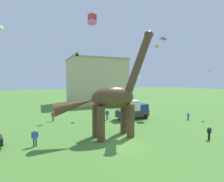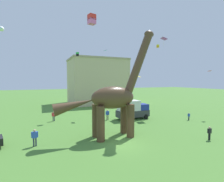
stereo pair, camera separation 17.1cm
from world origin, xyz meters
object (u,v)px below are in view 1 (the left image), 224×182
object	(u,v)px
kite_mid_right	(77,54)
person_photographer	(209,131)
parked_box_truck	(132,109)
kite_mid_center	(157,46)
kite_drifting	(139,77)
kite_high_left	(92,19)
person_far_spectator	(35,136)
person_near_flyer	(53,115)
dinosaur_sculpture	(113,98)
kite_apex	(209,71)
kite_near_low	(163,39)
person_vendor_side	(188,115)
person_strolling_adult	(107,114)
kite_mid_left	(105,50)

from	to	relation	value
kite_mid_right	person_photographer	bearing A→B (deg)	-58.24
parked_box_truck	kite_mid_center	bearing A→B (deg)	38.21
kite_drifting	kite_high_left	bearing A→B (deg)	-136.71
person_far_spectator	person_near_flyer	bearing A→B (deg)	15.51
dinosaur_sculpture	kite_apex	distance (m)	21.65
person_near_flyer	kite_near_low	size ratio (longest dim) A/B	0.88
person_far_spectator	kite_mid_center	size ratio (longest dim) A/B	2.36
kite_apex	kite_mid_center	world-z (taller)	kite_mid_center
person_vendor_side	person_strolling_adult	world-z (taller)	person_strolling_adult
kite_mid_center	person_far_spectator	bearing A→B (deg)	-148.47
person_photographer	kite_drifting	size ratio (longest dim) A/B	1.49
parked_box_truck	kite_mid_right	world-z (taller)	kite_mid_right
person_photographer	kite_near_low	size ratio (longest dim) A/B	0.80
parked_box_truck	kite_mid_left	distance (m)	12.35
person_photographer	kite_drifting	distance (m)	16.92
person_photographer	kite_high_left	distance (m)	17.39
kite_near_low	kite_mid_left	bearing A→B (deg)	164.02
person_far_spectator	kite_drifting	xyz separation A→B (m)	(18.56, 10.04, 6.31)
kite_high_left	parked_box_truck	bearing A→B (deg)	43.27
kite_apex	kite_mid_center	size ratio (longest dim) A/B	0.95
person_far_spectator	kite_mid_left	bearing A→B (deg)	-15.83
kite_drifting	parked_box_truck	bearing A→B (deg)	-136.68
dinosaur_sculpture	kite_mid_right	size ratio (longest dim) A/B	19.44
kite_apex	kite_high_left	world-z (taller)	kite_high_left
dinosaur_sculpture	kite_near_low	size ratio (longest dim) A/B	6.91
person_vendor_side	kite_near_low	distance (m)	15.67
person_photographer	kite_high_left	world-z (taller)	kite_high_left
person_strolling_adult	parked_box_truck	bearing A→B (deg)	-111.44
person_vendor_side	person_far_spectator	world-z (taller)	person_far_spectator
person_strolling_adult	kite_near_low	distance (m)	18.78
kite_mid_center	kite_mid_left	bearing A→B (deg)	-161.77
kite_mid_center	person_strolling_adult	bearing A→B (deg)	-151.02
person_strolling_adult	kite_mid_center	bearing A→B (deg)	-69.50
parked_box_truck	person_strolling_adult	bearing A→B (deg)	166.79
person_near_flyer	kite_mid_right	distance (m)	11.38
person_near_flyer	kite_high_left	world-z (taller)	kite_high_left
kite_high_left	kite_drifting	distance (m)	18.89
kite_mid_center	kite_mid_right	distance (m)	22.97
dinosaur_sculpture	kite_near_low	xyz separation A→B (m)	(15.18, 9.46, 10.29)
kite_mid_center	kite_mid_right	world-z (taller)	kite_mid_center
kite_apex	kite_near_low	distance (m)	10.48
person_far_spectator	kite_drifting	distance (m)	22.03
person_vendor_side	kite_apex	distance (m)	9.68
kite_near_low	parked_box_truck	bearing A→B (deg)	-165.27
dinosaur_sculpture	kite_drifting	bearing A→B (deg)	53.60
person_photographer	kite_mid_right	xyz separation A→B (m)	(-11.01, 17.78, 10.43)
dinosaur_sculpture	person_strolling_adult	distance (m)	9.33
kite_high_left	kite_mid_center	bearing A→B (deg)	40.56
parked_box_truck	kite_drifting	bearing A→B (deg)	43.07
kite_mid_right	kite_mid_left	bearing A→B (deg)	0.44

